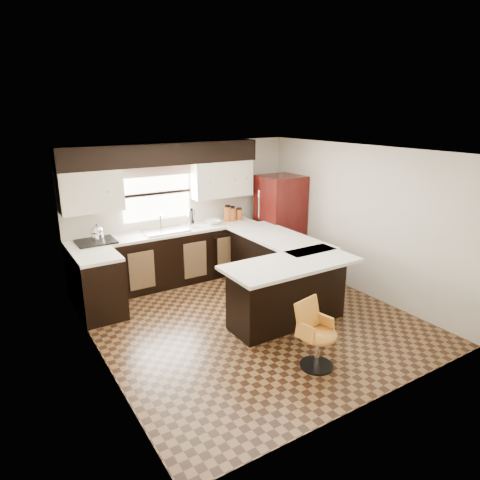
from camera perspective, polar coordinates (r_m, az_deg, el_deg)
floor at (r=6.32m, az=1.46°, el=-10.48°), size 4.40×4.40×0.00m
ceiling at (r=5.63m, az=1.65°, el=11.75°), size 4.40×4.40×0.00m
wall_back at (r=7.73m, az=-7.50°, el=4.02°), size 4.40×0.00×4.40m
wall_front at (r=4.32m, az=17.99°, el=-7.24°), size 4.40×0.00×4.40m
wall_left at (r=5.07m, az=-18.69°, el=-3.67°), size 0.00×4.40×4.40m
wall_right at (r=7.20m, az=15.65°, el=2.57°), size 0.00×4.40×4.40m
base_cab_back at (r=7.50m, az=-9.44°, el=-2.44°), size 3.30×0.60×0.90m
base_cab_left at (r=6.54m, az=-18.18°, el=-6.03°), size 0.60×0.70×0.90m
counter_back at (r=7.36m, az=-9.62°, el=1.04°), size 3.30×0.60×0.04m
counter_left at (r=6.38m, az=-18.57°, el=-2.11°), size 0.60×0.70×0.04m
soffit at (r=7.26m, az=-10.14°, el=11.23°), size 3.40×0.35×0.36m
upper_cab_left at (r=6.96m, az=-19.30°, el=6.16°), size 0.94×0.35×0.64m
upper_cab_right at (r=7.78m, az=-2.51°, el=8.13°), size 1.14×0.35×0.64m
window_pane at (r=7.45m, az=-11.04°, el=6.12°), size 1.20×0.02×0.90m
valance at (r=7.36m, az=-11.10°, el=9.06°), size 1.30×0.06×0.18m
sink at (r=7.31m, az=-9.93°, el=1.23°), size 0.75×0.45×0.03m
dishwasher at (r=7.68m, az=-1.72°, el=-1.90°), size 0.58×0.03×0.78m
cooktop at (r=6.99m, az=-18.66°, el=-0.19°), size 0.58×0.50×0.02m
peninsula_long at (r=7.08m, az=4.80°, el=-3.45°), size 0.60×1.95×0.90m
peninsula_return at (r=6.07m, az=6.31°, el=-7.07°), size 1.65×0.60×0.90m
counter_pen_long at (r=6.96m, az=5.22°, el=0.28°), size 0.84×1.95×0.04m
counter_pen_return at (r=5.81m, az=6.85°, el=-3.16°), size 1.89×0.84×0.04m
refrigerator at (r=8.16m, az=5.35°, el=2.43°), size 0.75×0.72×1.75m
bar_chair at (r=5.15m, az=10.36°, el=-12.47°), size 0.51×0.51×0.81m
kettle at (r=6.96m, az=-18.51°, el=0.96°), size 0.19×0.19×0.26m
percolator at (r=7.49m, az=-6.49°, el=2.85°), size 0.13×0.13×0.31m
mixing_bowl at (r=7.71m, az=-3.60°, el=2.40°), size 0.31×0.31×0.07m
canister_large at (r=7.85m, az=-1.66°, el=3.46°), size 0.12×0.12×0.27m
canister_med at (r=7.89m, az=-1.12°, el=3.43°), size 0.14×0.14×0.24m
canister_small at (r=7.98m, az=-0.12°, el=3.42°), size 0.12×0.12×0.20m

